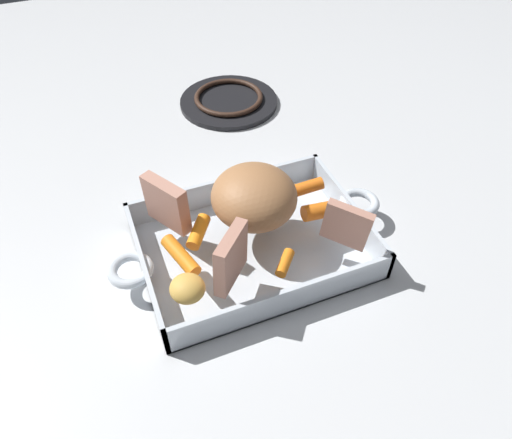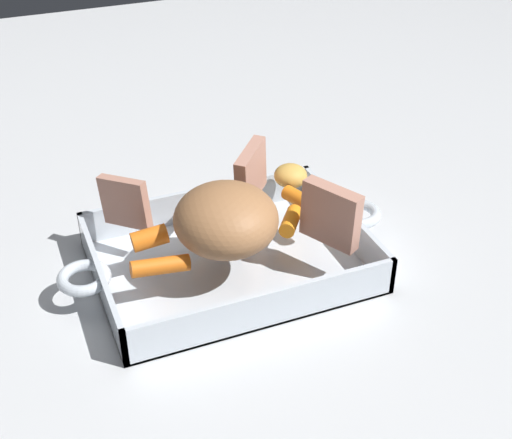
{
  "view_description": "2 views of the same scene",
  "coord_description": "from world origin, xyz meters",
  "px_view_note": "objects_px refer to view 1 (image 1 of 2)",
  "views": [
    {
      "loc": [
        -0.17,
        -0.43,
        0.54
      ],
      "look_at": [
        -0.0,
        -0.02,
        0.09
      ],
      "focal_mm": 33.47,
      "sensor_mm": 36.0,
      "label": 1
    },
    {
      "loc": [
        0.23,
        0.65,
        0.53
      ],
      "look_at": [
        -0.03,
        0.02,
        0.07
      ],
      "focal_mm": 49.16,
      "sensor_mm": 36.0,
      "label": 2
    }
  ],
  "objects_px": {
    "roasting_dish": "(253,244)",
    "baby_carrot_northwest": "(285,263)",
    "roast_slice_thin": "(166,204)",
    "pork_roast": "(254,197)",
    "baby_carrot_center_left": "(181,256)",
    "potato_near_roast": "(187,288)",
    "baby_carrot_short": "(198,232)",
    "roast_slice_thick": "(231,258)",
    "roast_slice_outer": "(347,225)",
    "baby_carrot_southeast": "(317,211)",
    "stove_burner_rear": "(229,100)",
    "baby_carrot_northeast": "(302,189)"
  },
  "relations": [
    {
      "from": "roast_slice_thin",
      "to": "baby_carrot_short",
      "type": "distance_m",
      "value": 0.06
    },
    {
      "from": "potato_near_roast",
      "to": "roast_slice_thick",
      "type": "bearing_deg",
      "value": 9.02
    },
    {
      "from": "baby_carrot_northeast",
      "to": "roast_slice_thick",
      "type": "bearing_deg",
      "value": -144.38
    },
    {
      "from": "pork_roast",
      "to": "stove_burner_rear",
      "type": "bearing_deg",
      "value": 76.3
    },
    {
      "from": "roast_slice_thin",
      "to": "stove_burner_rear",
      "type": "relative_size",
      "value": 0.36
    },
    {
      "from": "roast_slice_outer",
      "to": "baby_carrot_northeast",
      "type": "xyz_separation_m",
      "value": [
        -0.01,
        0.11,
        -0.02
      ]
    },
    {
      "from": "roast_slice_outer",
      "to": "baby_carrot_northwest",
      "type": "bearing_deg",
      "value": -173.62
    },
    {
      "from": "pork_roast",
      "to": "roast_slice_thick",
      "type": "relative_size",
      "value": 1.7
    },
    {
      "from": "baby_carrot_northeast",
      "to": "potato_near_roast",
      "type": "height_order",
      "value": "potato_near_roast"
    },
    {
      "from": "pork_roast",
      "to": "roast_slice_outer",
      "type": "distance_m",
      "value": 0.13
    },
    {
      "from": "roast_slice_thin",
      "to": "baby_carrot_southeast",
      "type": "relative_size",
      "value": 1.75
    },
    {
      "from": "pork_roast",
      "to": "baby_carrot_northwest",
      "type": "height_order",
      "value": "pork_roast"
    },
    {
      "from": "pork_roast",
      "to": "roast_slice_thin",
      "type": "distance_m",
      "value": 0.12
    },
    {
      "from": "stove_burner_rear",
      "to": "baby_carrot_center_left",
      "type": "bearing_deg",
      "value": -117.03
    },
    {
      "from": "roast_slice_thin",
      "to": "roast_slice_outer",
      "type": "xyz_separation_m",
      "value": [
        0.21,
        -0.12,
        -0.0
      ]
    },
    {
      "from": "baby_carrot_center_left",
      "to": "roasting_dish",
      "type": "bearing_deg",
      "value": 10.3
    },
    {
      "from": "potato_near_roast",
      "to": "roast_slice_outer",
      "type": "bearing_deg",
      "value": 2.2
    },
    {
      "from": "baby_carrot_northeast",
      "to": "stove_burner_rear",
      "type": "xyz_separation_m",
      "value": [
        0.01,
        0.35,
        -0.05
      ]
    },
    {
      "from": "roast_slice_thin",
      "to": "baby_carrot_northwest",
      "type": "distance_m",
      "value": 0.18
    },
    {
      "from": "baby_carrot_northwest",
      "to": "baby_carrot_center_left",
      "type": "distance_m",
      "value": 0.14
    },
    {
      "from": "roast_slice_thin",
      "to": "baby_carrot_center_left",
      "type": "xyz_separation_m",
      "value": [
        -0.0,
        -0.08,
        -0.03
      ]
    },
    {
      "from": "roasting_dish",
      "to": "baby_carrot_northwest",
      "type": "relative_size",
      "value": 10.27
    },
    {
      "from": "roast_slice_outer",
      "to": "baby_carrot_southeast",
      "type": "distance_m",
      "value": 0.06
    },
    {
      "from": "roast_slice_outer",
      "to": "baby_carrot_northwest",
      "type": "height_order",
      "value": "roast_slice_outer"
    },
    {
      "from": "potato_near_roast",
      "to": "stove_burner_rear",
      "type": "xyz_separation_m",
      "value": [
        0.22,
        0.47,
        -0.06
      ]
    },
    {
      "from": "roast_slice_outer",
      "to": "baby_carrot_northeast",
      "type": "distance_m",
      "value": 0.11
    },
    {
      "from": "roast_slice_thick",
      "to": "roast_slice_outer",
      "type": "relative_size",
      "value": 1.14
    },
    {
      "from": "pork_roast",
      "to": "baby_carrot_center_left",
      "type": "height_order",
      "value": "pork_roast"
    },
    {
      "from": "baby_carrot_center_left",
      "to": "baby_carrot_short",
      "type": "xyz_separation_m",
      "value": [
        0.03,
        0.03,
        -0.0
      ]
    },
    {
      "from": "baby_carrot_northwest",
      "to": "baby_carrot_southeast",
      "type": "height_order",
      "value": "baby_carrot_southeast"
    },
    {
      "from": "potato_near_roast",
      "to": "baby_carrot_short",
      "type": "bearing_deg",
      "value": 65.59
    },
    {
      "from": "baby_carrot_southeast",
      "to": "roast_slice_thick",
      "type": "bearing_deg",
      "value": -159.82
    },
    {
      "from": "roast_slice_thick",
      "to": "pork_roast",
      "type": "bearing_deg",
      "value": 53.53
    },
    {
      "from": "roasting_dish",
      "to": "pork_roast",
      "type": "distance_m",
      "value": 0.08
    },
    {
      "from": "roasting_dish",
      "to": "baby_carrot_center_left",
      "type": "height_order",
      "value": "baby_carrot_center_left"
    },
    {
      "from": "roast_slice_outer",
      "to": "roast_slice_thick",
      "type": "bearing_deg",
      "value": 179.63
    },
    {
      "from": "baby_carrot_northwest",
      "to": "baby_carrot_center_left",
      "type": "relative_size",
      "value": 0.59
    },
    {
      "from": "baby_carrot_northwest",
      "to": "baby_carrot_short",
      "type": "distance_m",
      "value": 0.13
    },
    {
      "from": "roasting_dish",
      "to": "baby_carrot_northwest",
      "type": "height_order",
      "value": "baby_carrot_northwest"
    },
    {
      "from": "pork_roast",
      "to": "baby_carrot_center_left",
      "type": "bearing_deg",
      "value": -161.1
    },
    {
      "from": "baby_carrot_short",
      "to": "baby_carrot_southeast",
      "type": "height_order",
      "value": "baby_carrot_southeast"
    },
    {
      "from": "roast_slice_thin",
      "to": "stove_burner_rear",
      "type": "height_order",
      "value": "roast_slice_thin"
    },
    {
      "from": "roasting_dish",
      "to": "baby_carrot_northeast",
      "type": "bearing_deg",
      "value": 22.57
    },
    {
      "from": "roast_slice_outer",
      "to": "baby_carrot_northeast",
      "type": "relative_size",
      "value": 0.97
    },
    {
      "from": "baby_carrot_northwest",
      "to": "potato_near_roast",
      "type": "bearing_deg",
      "value": 179.18
    },
    {
      "from": "baby_carrot_northwest",
      "to": "baby_carrot_southeast",
      "type": "relative_size",
      "value": 0.97
    },
    {
      "from": "pork_roast",
      "to": "baby_carrot_southeast",
      "type": "height_order",
      "value": "pork_roast"
    },
    {
      "from": "baby_carrot_center_left",
      "to": "baby_carrot_southeast",
      "type": "xyz_separation_m",
      "value": [
        0.2,
        0.01,
        0.0
      ]
    },
    {
      "from": "roasting_dish",
      "to": "roast_slice_outer",
      "type": "bearing_deg",
      "value": -32.94
    },
    {
      "from": "stove_burner_rear",
      "to": "roast_slice_outer",
      "type": "bearing_deg",
      "value": -89.28
    }
  ]
}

